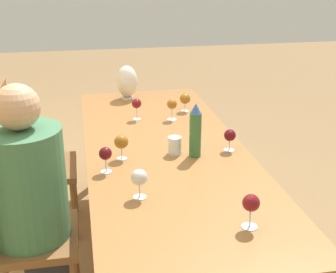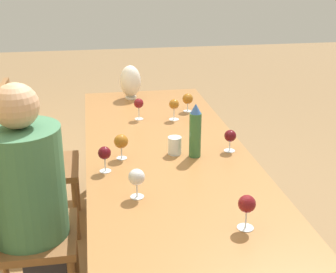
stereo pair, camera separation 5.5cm
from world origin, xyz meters
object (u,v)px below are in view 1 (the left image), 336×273
object	(u,v)px
wine_glass_7	(137,104)
wine_glass_1	(251,204)
wine_glass_2	(105,154)
chair_far	(28,158)
water_tumbler	(175,145)
wine_glass_0	(230,136)
chair_near	(14,225)
wine_glass_3	(139,178)
wine_glass_5	(172,105)
person_near	(32,201)
vase	(127,82)
water_bottle	(195,131)
wine_glass_6	(121,142)
wine_glass_4	(185,99)

from	to	relation	value
wine_glass_7	wine_glass_1	bearing A→B (deg)	-169.06
wine_glass_1	wine_glass_2	xyz separation A→B (m)	(0.62, 0.53, -0.01)
wine_glass_7	chair_far	distance (m)	0.78
water_tumbler	wine_glass_0	size ratio (longest dim) A/B	0.79
chair_near	wine_glass_7	bearing A→B (deg)	-39.56
water_tumbler	wine_glass_0	world-z (taller)	wine_glass_0
water_tumbler	wine_glass_0	xyz separation A→B (m)	(-0.01, -0.31, 0.04)
wine_glass_3	wine_glass_7	size ratio (longest dim) A/B	0.96
wine_glass_5	chair_far	distance (m)	0.99
wine_glass_5	person_near	bearing A→B (deg)	133.95
person_near	wine_glass_7	bearing A→B (deg)	-35.64
vase	wine_glass_3	distance (m)	1.57
wine_glass_0	wine_glass_1	size ratio (longest dim) A/B	0.85
wine_glass_2	wine_glass_7	world-z (taller)	wine_glass_7
water_bottle	chair_near	bearing A→B (deg)	102.11
vase	chair_far	xyz separation A→B (m)	(-0.54, 0.71, -0.33)
chair_far	person_near	size ratio (longest dim) A/B	0.82
wine_glass_5	wine_glass_6	distance (m)	0.70
chair_far	wine_glass_4	bearing A→B (deg)	-81.50
wine_glass_4	chair_far	xyz separation A→B (m)	(-0.16, 1.07, -0.29)
wine_glass_6	wine_glass_7	xyz separation A→B (m)	(0.63, -0.16, 0.01)
wine_glass_7	chair_near	world-z (taller)	chair_near
wine_glass_3	water_bottle	bearing A→B (deg)	-41.20
wine_glass_3	person_near	bearing A→B (deg)	67.44
chair_near	wine_glass_0	bearing A→B (deg)	-78.18
wine_glass_4	wine_glass_5	bearing A→B (deg)	141.69
vase	wine_glass_1	distance (m)	1.91
wine_glass_0	chair_near	world-z (taller)	chair_near
wine_glass_6	person_near	world-z (taller)	person_near
water_bottle	vase	distance (m)	1.18
water_tumbler	wine_glass_5	distance (m)	0.58
water_bottle	water_tumbler	size ratio (longest dim) A/B	3.05
wine_glass_2	wine_glass_4	size ratio (longest dim) A/B	1.04
wine_glass_5	chair_far	bearing A→B (deg)	90.08
wine_glass_4	chair_near	size ratio (longest dim) A/B	0.13
vase	wine_glass_4	size ratio (longest dim) A/B	1.98
water_tumbler	wine_glass_0	bearing A→B (deg)	-92.04
wine_glass_2	person_near	xyz separation A→B (m)	(-0.09, 0.36, -0.17)
wine_glass_2	wine_glass_5	bearing A→B (deg)	-33.62
wine_glass_4	chair_far	distance (m)	1.12
wine_glass_1	person_near	distance (m)	1.05
vase	chair_far	size ratio (longest dim) A/B	0.25
water_bottle	wine_glass_7	bearing A→B (deg)	19.08
wine_glass_2	chair_near	bearing A→B (deg)	101.16
water_tumbler	wine_glass_4	size ratio (longest dim) A/B	0.76
water_bottle	chair_far	bearing A→B (deg)	57.00
wine_glass_3	wine_glass_4	bearing A→B (deg)	-22.11
wine_glass_2	water_bottle	bearing A→B (deg)	-76.99
wine_glass_1	chair_far	size ratio (longest dim) A/B	0.14
wine_glass_4	chair_far	world-z (taller)	chair_far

